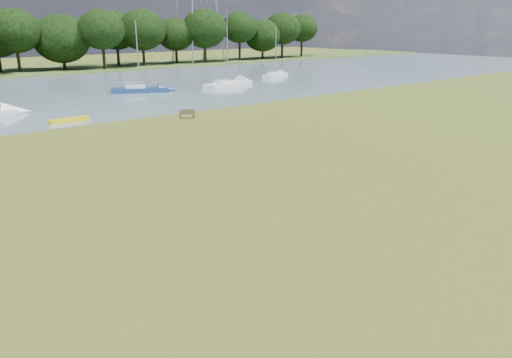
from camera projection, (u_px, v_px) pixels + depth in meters
ground at (200, 220)px, 20.17m from camera, size 220.00×220.00×0.00m
riverbank_bench at (187, 114)px, 41.44m from camera, size 1.33×0.82×0.79m
kayak at (69, 120)px, 39.82m from camera, size 3.16×0.99×0.31m
sailboat_1 at (139, 88)px, 56.68m from camera, size 6.52×4.19×7.83m
sailboat_2 at (228, 83)px, 62.28m from camera, size 7.65×3.69×9.34m
sailboat_5 at (275, 74)px, 73.02m from camera, size 5.75×3.57×6.93m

